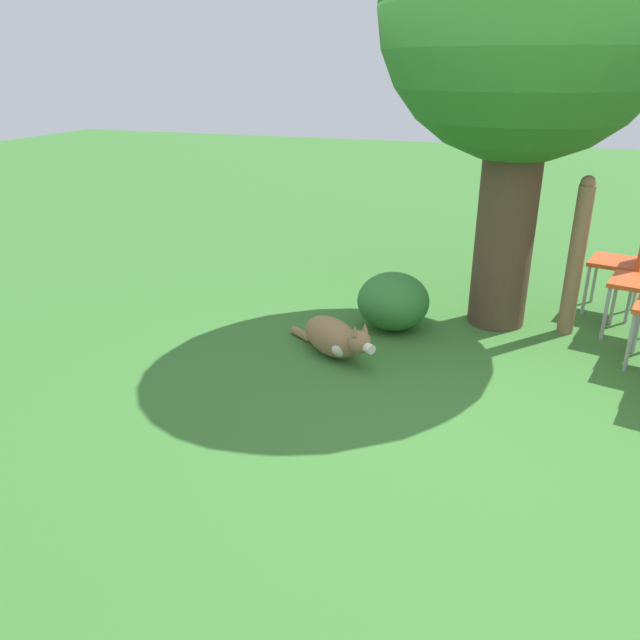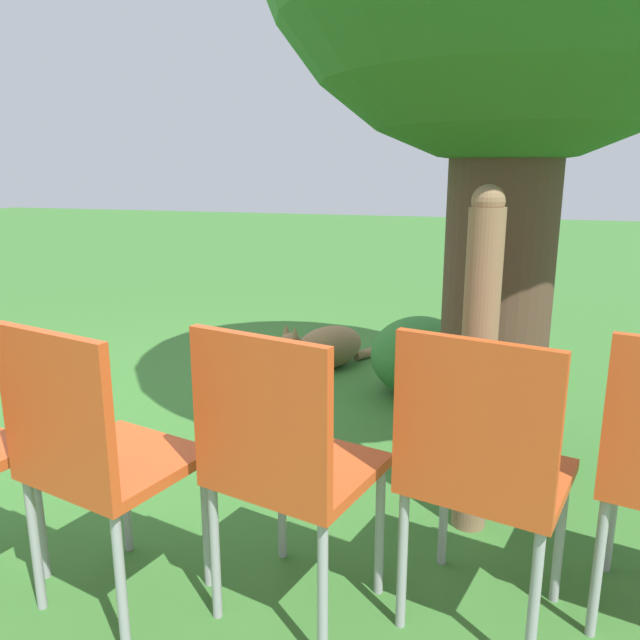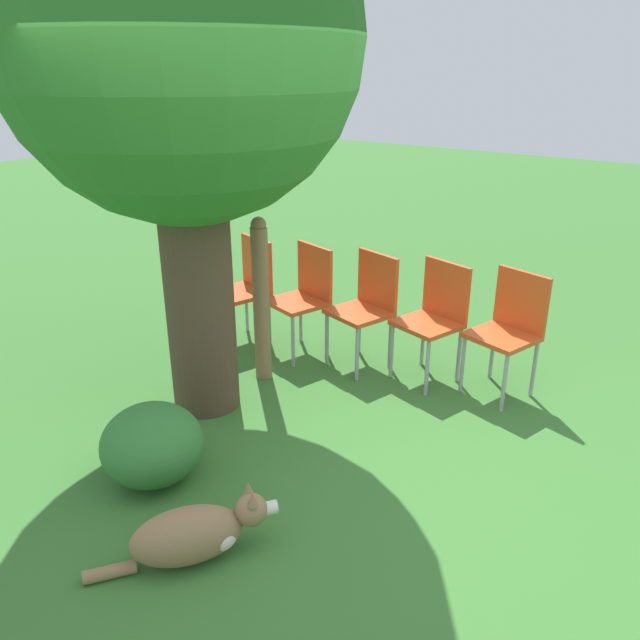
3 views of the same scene
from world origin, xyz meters
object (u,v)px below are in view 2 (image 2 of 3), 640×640
(red_chair_2, at_px, (283,456))
(red_chair_3, at_px, (482,463))
(fence_post, at_px, (478,364))
(red_chair_1, at_px, (93,450))
(dog, at_px, (324,348))

(red_chair_2, bearing_deg, red_chair_3, -63.18)
(fence_post, relative_size, red_chair_1, 1.39)
(dog, distance_m, red_chair_1, 2.54)
(dog, distance_m, red_chair_3, 2.56)
(red_chair_1, relative_size, red_chair_3, 1.00)
(red_chair_2, bearing_deg, fence_post, -21.46)
(fence_post, relative_size, red_chair_2, 1.39)
(red_chair_1, distance_m, red_chair_2, 0.57)
(dog, relative_size, red_chair_3, 0.91)
(red_chair_1, bearing_deg, fence_post, -37.71)
(fence_post, height_order, red_chair_1, fence_post)
(fence_post, distance_m, red_chair_1, 1.35)
(red_chair_3, bearing_deg, red_chair_1, 116.82)
(dog, height_order, red_chair_1, red_chair_1)
(red_chair_2, bearing_deg, red_chair_1, 116.82)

